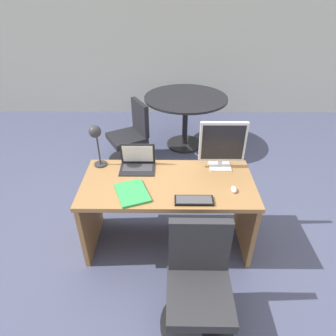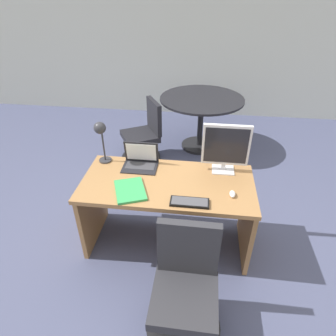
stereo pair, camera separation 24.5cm
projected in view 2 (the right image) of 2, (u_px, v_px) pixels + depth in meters
name	position (u px, v px, depth m)	size (l,w,h in m)	color
ground	(181.00, 162.00, 4.20)	(12.00, 12.00, 0.00)	#474C6B
back_wall	(192.00, 35.00, 5.01)	(10.00, 0.10, 2.80)	silver
desk	(168.00, 198.00, 2.71)	(1.51, 0.72, 0.74)	#9E7042
monitor	(226.00, 147.00, 2.57)	(0.42, 0.16, 0.46)	silver
laptop	(141.00, 158.00, 2.75)	(0.32, 0.24, 0.23)	black
keyboard	(190.00, 202.00, 2.31)	(0.31, 0.12, 0.02)	black
mouse	(232.00, 194.00, 2.38)	(0.05, 0.08, 0.04)	silver
desk_lamp	(101.00, 133.00, 2.66)	(0.12, 0.14, 0.42)	#2D2D33
book	(130.00, 190.00, 2.44)	(0.34, 0.38, 0.02)	green
office_chair	(185.00, 293.00, 2.09)	(0.56, 0.56, 0.88)	black
meeting_table	(201.00, 111.00, 4.27)	(1.20, 1.20, 0.79)	black
meeting_chair_near	(144.00, 137.00, 4.14)	(0.64, 0.63, 0.85)	black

